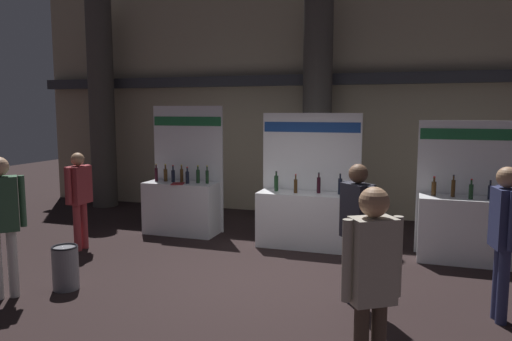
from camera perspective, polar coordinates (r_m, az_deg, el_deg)
The scene contains 11 objects.
ground_plane at distance 7.09m, azimuth 0.73°, elevation -12.79°, with size 29.33×29.33×0.00m, color black.
hall_colonnade at distance 11.07m, azimuth 7.84°, elevation 8.84°, with size 14.66×1.20×5.60m.
exhibitor_booth_0 at distance 9.63m, azimuth -8.68°, elevation -3.66°, with size 1.49×0.71×2.50m.
exhibitor_booth_1 at distance 8.64m, azimuth 6.02°, elevation -5.07°, with size 1.79×0.66×2.36m.
exhibitor_booth_2 at distance 8.47m, azimuth 24.71°, elevation -5.86°, with size 1.90×0.66×2.25m.
trash_bin at distance 7.15m, azimuth -21.53°, elevation -10.58°, with size 0.35×0.35×0.60m.
visitor_0 at distance 6.08m, azimuth 11.81°, elevation -5.85°, with size 0.45×0.44×1.77m.
visitor_2 at distance 8.86m, azimuth -20.12°, elevation -2.35°, with size 0.25×0.58×1.69m.
visitor_3 at distance 4.06m, azimuth 13.49°, elevation -12.12°, with size 0.45×0.38×1.82m.
visitor_4 at distance 6.95m, azimuth -27.78°, elevation -4.54°, with size 0.45×0.45×1.83m.
visitor_6 at distance 6.16m, azimuth 27.19°, elevation -6.28°, with size 0.30×0.51×1.79m.
Camera 1 is at (1.98, -6.36, 2.42)m, focal length 33.95 mm.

